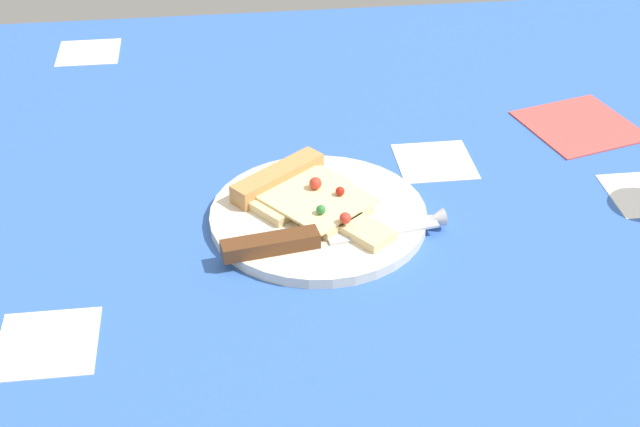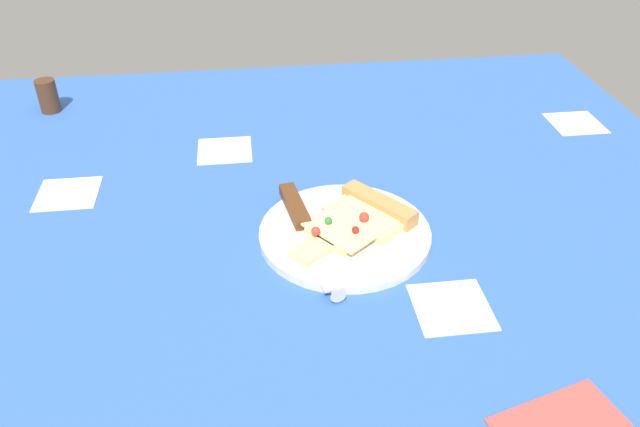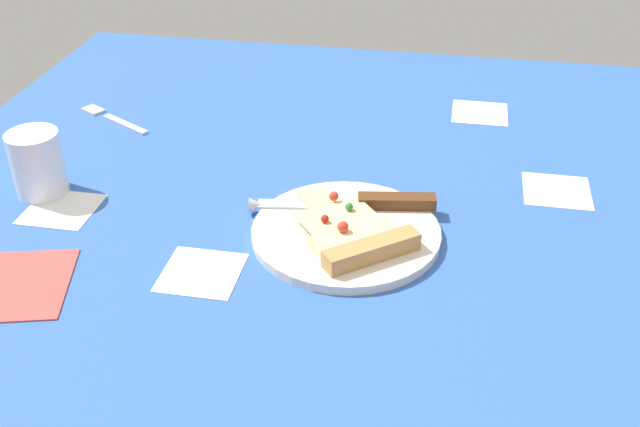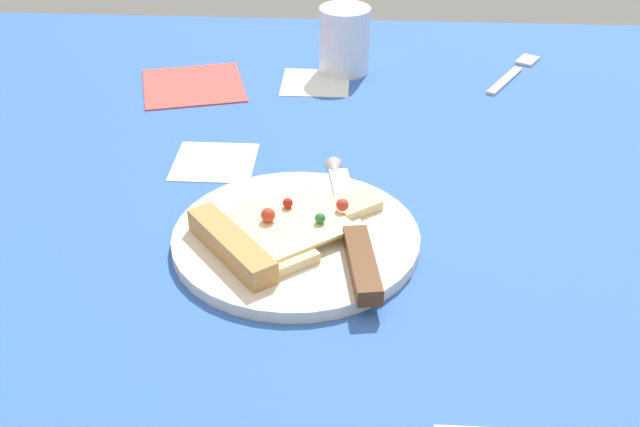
{
  "view_description": "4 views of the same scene",
  "coord_description": "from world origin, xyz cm",
  "views": [
    {
      "loc": [
        -9.32,
        -74.68,
        55.18
      ],
      "look_at": [
        -0.18,
        0.04,
        3.01
      ],
      "focal_mm": 49.56,
      "sensor_mm": 36.0,
      "label": 1
    },
    {
      "loc": [
        67.74,
        -9.02,
        51.77
      ],
      "look_at": [
        -3.22,
        0.05,
        2.02
      ],
      "focal_mm": 35.18,
      "sensor_mm": 36.0,
      "label": 2
    },
    {
      "loc": [
        -11.1,
        79.54,
        52.61
      ],
      "look_at": [
        3.65,
        1.07,
        1.75
      ],
      "focal_mm": 42.17,
      "sensor_mm": 36.0,
      "label": 3
    },
    {
      "loc": [
        -63.68,
        -3.05,
        44.48
      ],
      "look_at": [
        -0.91,
        0.73,
        4.1
      ],
      "focal_mm": 45.92,
      "sensor_mm": 36.0,
      "label": 4
    }
  ],
  "objects": [
    {
      "name": "plate",
      "position": [
        0.45,
        3.06,
        0.59
      ],
      "size": [
        23.47,
        23.47,
        1.19
      ],
      "primitive_type": "cylinder",
      "color": "silver",
      "rests_on": "ground_plane"
    },
    {
      "name": "ground_plane",
      "position": [
        -0.01,
        0.01,
        -1.5
      ],
      "size": [
        126.09,
        126.09,
        3.0
      ],
      "color": "#3360B7",
      "rests_on": "ground"
    },
    {
      "name": "knife",
      "position": [
        -1.11,
        -2.54,
        1.79
      ],
      "size": [
        24.03,
        5.87,
        2.45
      ],
      "rotation": [
        0.0,
        0.0,
        4.87
      ],
      "color": "silver",
      "rests_on": "plate"
    },
    {
      "name": "drinking_glass",
      "position": [
        42.23,
        -0.41,
        4.45
      ],
      "size": [
        6.93,
        6.93,
        8.91
      ],
      "primitive_type": "cylinder",
      "color": "white",
      "rests_on": "ground_plane"
    },
    {
      "name": "napkin",
      "position": [
        35.78,
        19.84,
        0.2
      ],
      "size": [
        15.97,
        15.97,
        0.4
      ],
      "primitive_type": "cube",
      "rotation": [
        0.0,
        0.0,
        0.27
      ],
      "color": "#E54C47",
      "rests_on": "ground_plane"
    },
    {
      "name": "pizza_slice",
      "position": [
        -1.14,
        5.09,
        1.99
      ],
      "size": [
        16.89,
        18.5,
        2.67
      ],
      "rotation": [
        0.0,
        0.0,
        3.81
      ],
      "color": "beige",
      "rests_on": "plate"
    },
    {
      "name": "fork",
      "position": [
        42.72,
        -23.44,
        0.4
      ],
      "size": [
        14.23,
        9.03,
        0.8
      ],
      "rotation": [
        0.0,
        0.0,
        4.2
      ],
      "color": "silver",
      "rests_on": "ground_plane"
    }
  ]
}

